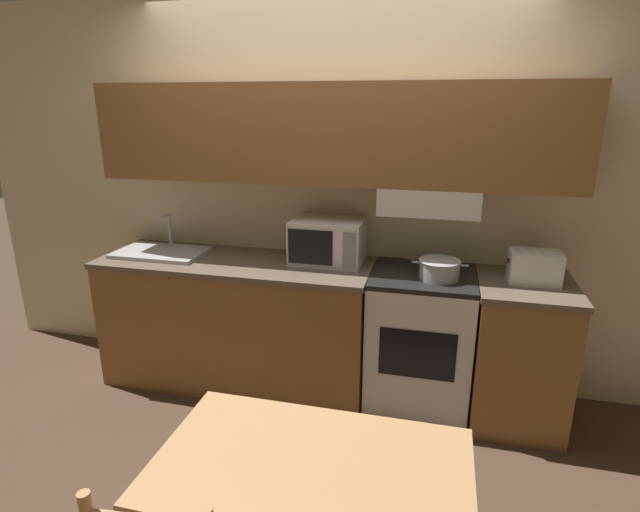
# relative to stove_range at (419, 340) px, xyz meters

# --- Properties ---
(ground_plane) EXTENTS (16.00, 16.00, 0.00)m
(ground_plane) POSITION_rel_stove_range_xyz_m (-0.63, 0.29, -0.44)
(ground_plane) COLOR #4C3828
(wall_back) EXTENTS (5.37, 0.38, 2.55)m
(wall_back) POSITION_rel_stove_range_xyz_m (-0.62, 0.23, 1.02)
(wall_back) COLOR beige
(wall_back) RESTS_ON ground_plane
(lower_counter_main) EXTENTS (1.81, 0.63, 0.88)m
(lower_counter_main) POSITION_rel_stove_range_xyz_m (-1.22, -0.01, 0.00)
(lower_counter_main) COLOR #936033
(lower_counter_main) RESTS_ON ground_plane
(lower_counter_right_stub) EXTENTS (0.55, 0.63, 0.88)m
(lower_counter_right_stub) POSITION_rel_stove_range_xyz_m (0.59, -0.01, 0.00)
(lower_counter_right_stub) COLOR #936033
(lower_counter_right_stub) RESTS_ON ground_plane
(stove_range) EXTENTS (0.62, 0.58, 0.88)m
(stove_range) POSITION_rel_stove_range_xyz_m (0.00, 0.00, 0.00)
(stove_range) COLOR white
(stove_range) RESTS_ON ground_plane
(cooking_pot) EXTENTS (0.32, 0.24, 0.12)m
(cooking_pot) POSITION_rel_stove_range_xyz_m (0.09, -0.06, 0.50)
(cooking_pot) COLOR #B7BABF
(cooking_pot) RESTS_ON stove_range
(microwave) EXTENTS (0.45, 0.34, 0.28)m
(microwave) POSITION_rel_stove_range_xyz_m (-0.62, 0.09, 0.58)
(microwave) COLOR white
(microwave) RESTS_ON lower_counter_main
(toaster) EXTENTS (0.29, 0.19, 0.18)m
(toaster) POSITION_rel_stove_range_xyz_m (0.62, 0.00, 0.53)
(toaster) COLOR white
(toaster) RESTS_ON lower_counter_right_stub
(sink_basin) EXTENTS (0.60, 0.37, 0.26)m
(sink_basin) POSITION_rel_stove_range_xyz_m (-1.76, -0.01, 0.46)
(sink_basin) COLOR #B7BABF
(sink_basin) RESTS_ON lower_counter_main
(dining_table) EXTENTS (1.04, 0.62, 0.74)m
(dining_table) POSITION_rel_stove_range_xyz_m (-0.28, -1.60, 0.18)
(dining_table) COLOR tan
(dining_table) RESTS_ON ground_plane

